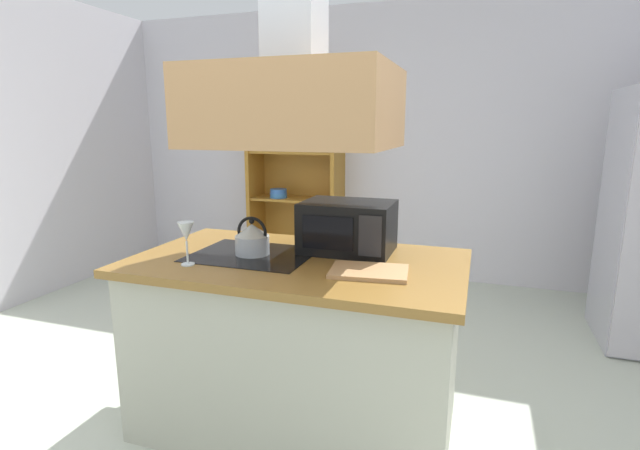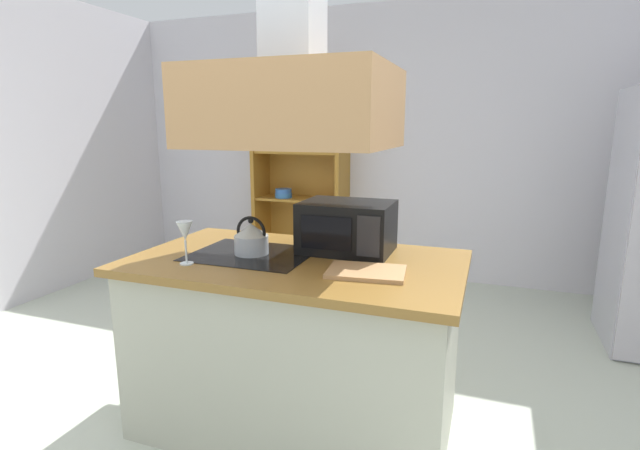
# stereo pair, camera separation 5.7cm
# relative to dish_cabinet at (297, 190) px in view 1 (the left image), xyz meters

# --- Properties ---
(wall_back) EXTENTS (6.00, 0.12, 2.70)m
(wall_back) POSITION_rel_dish_cabinet_xyz_m (1.01, 0.22, 0.48)
(wall_back) COLOR silver
(wall_back) RESTS_ON ground
(kitchen_island) EXTENTS (1.62, 0.94, 0.90)m
(kitchen_island) POSITION_rel_dish_cabinet_xyz_m (1.00, -2.54, -0.42)
(kitchen_island) COLOR #B2B39E
(kitchen_island) RESTS_ON ground
(range_hood) EXTENTS (0.90, 0.70, 1.26)m
(range_hood) POSITION_rel_dish_cabinet_xyz_m (1.00, -2.54, 0.87)
(range_hood) COLOR tan
(dish_cabinet) EXTENTS (0.96, 0.40, 1.95)m
(dish_cabinet) POSITION_rel_dish_cabinet_xyz_m (0.00, 0.00, 0.00)
(dish_cabinet) COLOR #A36D24
(dish_cabinet) RESTS_ON ground
(kettle) EXTENTS (0.17, 0.17, 0.19)m
(kettle) POSITION_rel_dish_cabinet_xyz_m (0.76, -2.54, 0.11)
(kettle) COLOR #B5BFC7
(kettle) RESTS_ON kitchen_island
(cutting_board) EXTENTS (0.37, 0.28, 0.02)m
(cutting_board) POSITION_rel_dish_cabinet_xyz_m (1.39, -2.65, 0.04)
(cutting_board) COLOR tan
(cutting_board) RESTS_ON kitchen_island
(microwave) EXTENTS (0.46, 0.35, 0.26)m
(microwave) POSITION_rel_dish_cabinet_xyz_m (1.20, -2.32, 0.16)
(microwave) COLOR black
(microwave) RESTS_ON kitchen_island
(wine_glass_on_counter) EXTENTS (0.08, 0.08, 0.21)m
(wine_glass_on_counter) POSITION_rel_dish_cabinet_xyz_m (0.55, -2.80, 0.18)
(wine_glass_on_counter) COLOR silver
(wine_glass_on_counter) RESTS_ON kitchen_island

